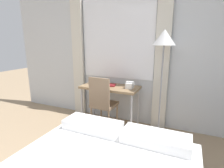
% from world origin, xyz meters
% --- Properties ---
extents(wall_back_with_window, '(5.58, 0.13, 2.70)m').
position_xyz_m(wall_back_with_window, '(-0.05, 3.34, 1.35)').
color(wall_back_with_window, silver).
rests_on(wall_back_with_window, ground_plane).
extents(desk, '(1.03, 0.50, 0.75)m').
position_xyz_m(desk, '(-0.39, 3.02, 0.67)').
color(desk, '#937551').
rests_on(desk, ground_plane).
extents(desk_chair, '(0.42, 0.42, 0.96)m').
position_xyz_m(desk_chair, '(-0.44, 2.80, 0.53)').
color(desk_chair, '#8C7259').
rests_on(desk_chair, ground_plane).
extents(standing_lamp, '(0.34, 0.34, 1.71)m').
position_xyz_m(standing_lamp, '(0.49, 3.05, 1.45)').
color(standing_lamp, '#4C4C51').
rests_on(standing_lamp, ground_plane).
extents(telephone, '(0.13, 0.15, 0.12)m').
position_xyz_m(telephone, '(-0.02, 3.02, 0.80)').
color(telephone, white).
rests_on(telephone, desk).
extents(book, '(0.27, 0.23, 0.02)m').
position_xyz_m(book, '(-0.42, 3.04, 0.76)').
color(book, maroon).
rests_on(book, desk).
extents(mug, '(0.09, 0.09, 0.09)m').
position_xyz_m(mug, '(-0.81, 3.06, 0.80)').
color(mug, white).
rests_on(mug, desk).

